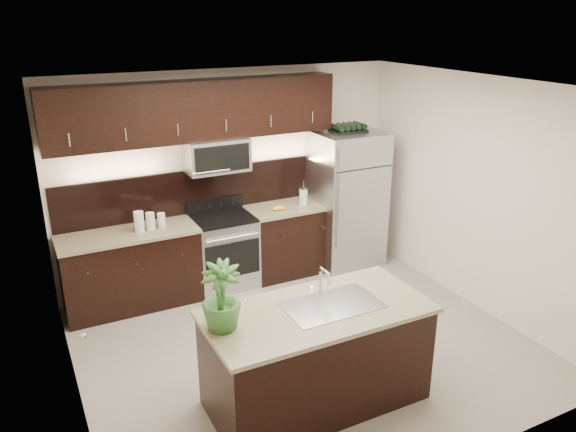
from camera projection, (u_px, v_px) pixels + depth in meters
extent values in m
plane|color=gray|center=(304.00, 344.00, 5.98)|extent=(4.50, 4.50, 0.00)
cube|color=silver|center=(231.00, 176.00, 7.19)|extent=(4.50, 0.02, 2.70)
cube|color=silver|center=(445.00, 320.00, 3.84)|extent=(4.50, 0.02, 2.70)
cube|color=silver|center=(63.00, 272.00, 4.56)|extent=(0.02, 4.00, 2.70)
cube|color=silver|center=(476.00, 194.00, 6.47)|extent=(0.02, 4.00, 2.70)
cube|color=white|center=(307.00, 87.00, 5.05)|extent=(4.50, 4.00, 0.02)
cube|color=beige|center=(85.00, 357.00, 4.02)|extent=(0.04, 0.80, 2.02)
sphere|color=silver|center=(83.00, 336.00, 4.30)|extent=(0.06, 0.06, 0.06)
cube|color=black|center=(50.00, 209.00, 5.09)|extent=(0.01, 0.32, 0.46)
cube|color=white|center=(50.00, 209.00, 5.09)|extent=(0.00, 0.24, 0.36)
cube|color=black|center=(132.00, 271.00, 6.64)|extent=(1.57, 0.62, 0.90)
cube|color=black|center=(291.00, 240.00, 7.54)|extent=(1.16, 0.62, 0.90)
cube|color=#B2B2B7|center=(224.00, 253.00, 7.14)|extent=(0.76, 0.62, 0.90)
cube|color=black|center=(222.00, 218.00, 6.98)|extent=(0.76, 0.60, 0.03)
cube|color=tan|center=(128.00, 234.00, 6.48)|extent=(1.59, 0.65, 0.04)
cube|color=tan|center=(291.00, 207.00, 7.38)|extent=(1.18, 0.65, 0.04)
cube|color=black|center=(198.00, 191.00, 7.03)|extent=(3.49, 0.02, 0.56)
cube|color=#B2B2B7|center=(217.00, 155.00, 6.80)|extent=(0.76, 0.40, 0.40)
cube|color=black|center=(197.00, 110.00, 6.55)|extent=(3.49, 0.33, 0.70)
cube|color=black|center=(316.00, 358.00, 4.98)|extent=(1.90, 0.90, 0.90)
cube|color=tan|center=(317.00, 311.00, 4.81)|extent=(1.96, 0.96, 0.04)
cube|color=silver|center=(332.00, 305.00, 4.87)|extent=(0.84, 0.50, 0.01)
cylinder|color=silver|center=(320.00, 283.00, 5.01)|extent=(0.03, 0.03, 0.24)
cylinder|color=silver|center=(325.00, 271.00, 4.89)|extent=(0.02, 0.14, 0.02)
cylinder|color=silver|center=(329.00, 279.00, 4.85)|extent=(0.02, 0.02, 0.10)
cube|color=#B2B2B7|center=(346.00, 199.00, 7.68)|extent=(0.89, 0.81, 1.85)
cube|color=black|center=(348.00, 131.00, 7.35)|extent=(0.46, 0.28, 0.03)
cylinder|color=black|center=(337.00, 128.00, 7.26)|extent=(0.08, 0.26, 0.08)
cylinder|color=black|center=(343.00, 127.00, 7.30)|extent=(0.08, 0.26, 0.08)
cylinder|color=black|center=(348.00, 127.00, 7.33)|extent=(0.08, 0.26, 0.08)
cylinder|color=black|center=(354.00, 126.00, 7.37)|extent=(0.08, 0.26, 0.08)
cylinder|color=black|center=(360.00, 125.00, 7.41)|extent=(0.08, 0.26, 0.08)
imported|color=#316227|center=(221.00, 297.00, 4.42)|extent=(0.41, 0.41, 0.57)
cylinder|color=silver|center=(139.00, 222.00, 6.44)|extent=(0.11, 0.11, 0.25)
cylinder|color=beige|center=(150.00, 221.00, 6.52)|extent=(0.10, 0.10, 0.21)
cylinder|color=beige|center=(161.00, 220.00, 6.60)|extent=(0.09, 0.09, 0.17)
cylinder|color=silver|center=(303.00, 197.00, 7.36)|extent=(0.11, 0.11, 0.21)
cylinder|color=silver|center=(303.00, 188.00, 7.32)|extent=(0.11, 0.11, 0.02)
cylinder|color=silver|center=(303.00, 184.00, 7.30)|extent=(0.01, 0.01, 0.09)
ellipsoid|color=gold|center=(275.00, 208.00, 7.18)|extent=(0.20, 0.17, 0.05)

